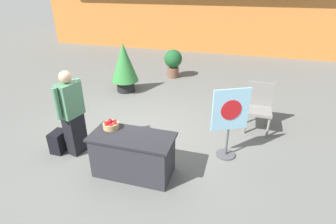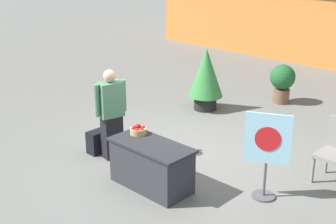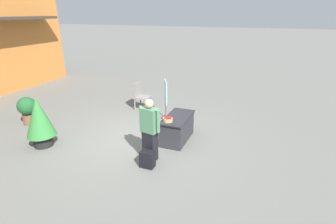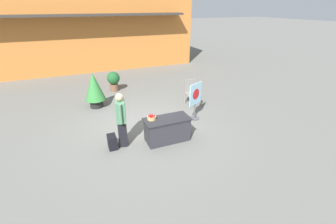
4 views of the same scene
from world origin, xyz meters
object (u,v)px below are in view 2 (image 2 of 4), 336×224
Objects in this scene: backpack at (97,142)px; potted_plant_far_left at (206,76)px; apple_basket at (138,130)px; potted_plant_near_right at (282,81)px; person_visitor at (111,114)px; poster_board at (267,151)px; display_table at (151,165)px.

backpack is 3.28m from potted_plant_far_left.
backpack is at bearing 176.84° from apple_basket.
potted_plant_far_left reaches higher than potted_plant_near_right.
person_visitor is at bearing -82.34° from potted_plant_far_left.
potted_plant_near_right is (-2.17, 4.12, -0.22)m from poster_board.
person_visitor reaches higher than backpack.
poster_board is 4.66m from potted_plant_near_right.
backpack is at bearing -103.54° from poster_board.
poster_board is at bearing 32.88° from display_table.
backpack is (-1.20, 0.07, -0.60)m from apple_basket.
person_visitor is 1.20× the size of poster_board.
poster_board is (2.77, 0.67, -0.06)m from person_visitor.
potted_plant_far_left reaches higher than display_table.
apple_basket is 0.28× the size of potted_plant_near_right.
apple_basket is at bearing -87.01° from potted_plant_near_right.
potted_plant_near_right reaches higher than apple_basket.
poster_board is at bearing 23.18° from apple_basket.
display_table is 1.46× the size of potted_plant_near_right.
display_table is at bearing -82.17° from potted_plant_near_right.
potted_plant_near_right is at bearing 92.99° from apple_basket.
potted_plant_near_right is 1.95m from potted_plant_far_left.
poster_board is (1.47, 0.95, 0.40)m from display_table.
apple_basket is at bearing -68.75° from potted_plant_far_left.
potted_plant_far_left is at bearing 110.00° from person_visitor.
potted_plant_far_left reaches higher than poster_board.
display_table is 5.19× the size of apple_basket.
display_table is 0.84× the size of person_visitor.
display_table is 1.40m from person_visitor.
potted_plant_near_right is (-0.70, 5.07, 0.18)m from display_table.
person_visitor is 3.89× the size of backpack.
apple_basket is at bearing -3.16° from backpack.
potted_plant_near_right reaches higher than display_table.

